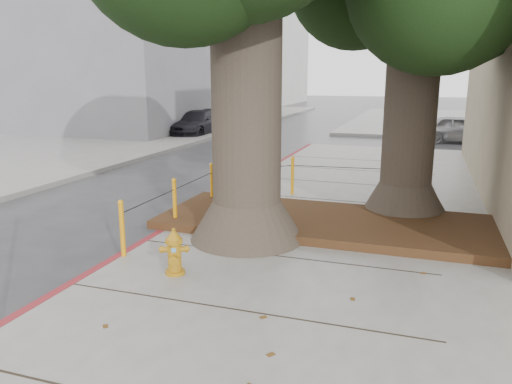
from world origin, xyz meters
The scene contains 10 objects.
ground centered at (0.00, 0.00, 0.00)m, with size 140.00×140.00×0.00m, color #28282B.
sidewalk_far centered at (6.00, 30.00, 0.07)m, with size 16.00×20.00×0.15m, color slate.
curb_red centered at (-2.00, 2.50, 0.07)m, with size 0.14×26.00×0.16m, color maroon.
planter_bed centered at (0.90, 3.90, 0.23)m, with size 6.40×2.60×0.16m, color black.
building_far_grey centered at (-15.00, 22.00, 6.00)m, with size 12.00×16.00×12.00m, color slate.
building_far_white centered at (-17.00, 45.00, 7.50)m, with size 12.00×18.00×15.00m, color silver.
bollard_ring centered at (-0.87, 4.38, 0.66)m, with size 3.79×5.39×0.95m.
fire_hydrant centered at (-0.75, 0.80, 0.49)m, with size 0.38×0.38×0.70m.
car_silver centered at (4.13, 19.15, 0.62)m, with size 1.48×3.67×1.25m, color #9C9CA0.
car_dark centered at (-8.45, 17.97, 0.63)m, with size 1.77×4.34×1.26m, color black.
Camera 1 is at (2.60, -5.38, 3.03)m, focal length 35.00 mm.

